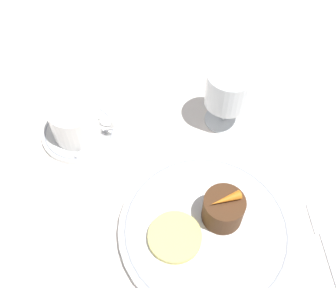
# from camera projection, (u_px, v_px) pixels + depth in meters

# --- Properties ---
(ground_plane) EXTENTS (3.00, 3.00, 0.00)m
(ground_plane) POSITION_uv_depth(u_px,v_px,m) (203.00, 208.00, 0.62)
(ground_plane) COLOR white
(dinner_plate) EXTENTS (0.26, 0.26, 0.01)m
(dinner_plate) POSITION_uv_depth(u_px,v_px,m) (205.00, 229.00, 0.59)
(dinner_plate) COLOR white
(dinner_plate) RESTS_ON ground_plane
(saucer) EXTENTS (0.13, 0.13, 0.01)m
(saucer) POSITION_uv_depth(u_px,v_px,m) (79.00, 132.00, 0.70)
(saucer) COLOR white
(saucer) RESTS_ON ground_plane
(coffee_cup) EXTENTS (0.11, 0.08, 0.07)m
(coffee_cup) POSITION_uv_depth(u_px,v_px,m) (76.00, 120.00, 0.67)
(coffee_cup) COLOR white
(coffee_cup) RESTS_ON saucer
(spoon) EXTENTS (0.06, 0.09, 0.00)m
(spoon) POSITION_uv_depth(u_px,v_px,m) (102.00, 135.00, 0.69)
(spoon) COLOR silver
(spoon) RESTS_ON saucer
(wine_glass) EXTENTS (0.08, 0.08, 0.12)m
(wine_glass) POSITION_uv_depth(u_px,v_px,m) (228.00, 91.00, 0.66)
(wine_glass) COLOR silver
(wine_glass) RESTS_ON ground_plane
(fork) EXTENTS (0.05, 0.18, 0.01)m
(fork) POSITION_uv_depth(u_px,v_px,m) (326.00, 245.00, 0.58)
(fork) COLOR silver
(fork) RESTS_ON ground_plane
(dessert_cake) EXTENTS (0.06, 0.06, 0.05)m
(dessert_cake) POSITION_uv_depth(u_px,v_px,m) (223.00, 209.00, 0.57)
(dessert_cake) COLOR #4C2D19
(dessert_cake) RESTS_ON dinner_plate
(carrot_garnish) EXTENTS (0.05, 0.03, 0.01)m
(carrot_garnish) POSITION_uv_depth(u_px,v_px,m) (226.00, 199.00, 0.55)
(carrot_garnish) COLOR orange
(carrot_garnish) RESTS_ON dessert_cake
(pineapple_slice) EXTENTS (0.08, 0.08, 0.01)m
(pineapple_slice) POSITION_uv_depth(u_px,v_px,m) (175.00, 237.00, 0.57)
(pineapple_slice) COLOR #EFE075
(pineapple_slice) RESTS_ON dinner_plate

